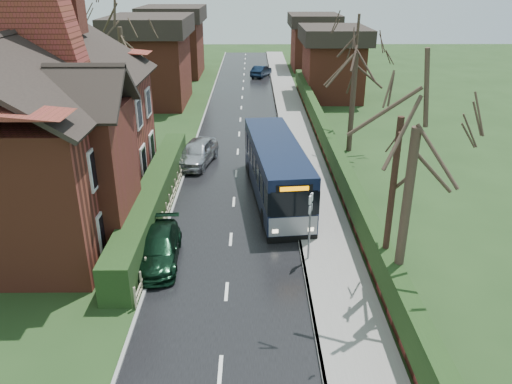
{
  "coord_description": "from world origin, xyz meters",
  "views": [
    {
      "loc": [
        0.99,
        -17.55,
        10.87
      ],
      "look_at": [
        1.14,
        3.19,
        1.8
      ],
      "focal_mm": 35.0,
      "sensor_mm": 36.0,
      "label": 1
    }
  ],
  "objects_px": {
    "bus_stop_sign": "(310,217)",
    "telegraph_pole": "(390,208)",
    "car_silver": "(197,152)",
    "bus": "(276,171)",
    "car_green": "(158,248)",
    "brick_house": "(42,128)"
  },
  "relations": [
    {
      "from": "brick_house",
      "to": "bus",
      "type": "height_order",
      "value": "brick_house"
    },
    {
      "from": "car_silver",
      "to": "bus_stop_sign",
      "type": "xyz_separation_m",
      "value": [
        5.71,
        -11.53,
        1.23
      ]
    },
    {
      "from": "brick_house",
      "to": "telegraph_pole",
      "type": "relative_size",
      "value": 2.19
    },
    {
      "from": "car_silver",
      "to": "telegraph_pole",
      "type": "relative_size",
      "value": 0.68
    },
    {
      "from": "bus",
      "to": "telegraph_pole",
      "type": "height_order",
      "value": "telegraph_pole"
    },
    {
      "from": "telegraph_pole",
      "to": "bus_stop_sign",
      "type": "bearing_deg",
      "value": 155.89
    },
    {
      "from": "bus",
      "to": "car_green",
      "type": "height_order",
      "value": "bus"
    },
    {
      "from": "bus",
      "to": "car_silver",
      "type": "relative_size",
      "value": 2.24
    },
    {
      "from": "car_silver",
      "to": "car_green",
      "type": "distance_m",
      "value": 11.54
    },
    {
      "from": "bus_stop_sign",
      "to": "brick_house",
      "type": "bearing_deg",
      "value": 178.7
    },
    {
      "from": "bus",
      "to": "bus_stop_sign",
      "type": "distance_m",
      "value": 6.5
    },
    {
      "from": "car_green",
      "to": "bus_stop_sign",
      "type": "bearing_deg",
      "value": -3.05
    },
    {
      "from": "car_green",
      "to": "telegraph_pole",
      "type": "height_order",
      "value": "telegraph_pole"
    },
    {
      "from": "telegraph_pole",
      "to": "car_green",
      "type": "bearing_deg",
      "value": -178.52
    },
    {
      "from": "car_green",
      "to": "bus_stop_sign",
      "type": "relative_size",
      "value": 1.41
    },
    {
      "from": "car_silver",
      "to": "bus_stop_sign",
      "type": "height_order",
      "value": "bus_stop_sign"
    },
    {
      "from": "brick_house",
      "to": "car_green",
      "type": "relative_size",
      "value": 3.41
    },
    {
      "from": "bus",
      "to": "car_green",
      "type": "relative_size",
      "value": 2.36
    },
    {
      "from": "bus_stop_sign",
      "to": "telegraph_pole",
      "type": "distance_m",
      "value": 3.52
    },
    {
      "from": "car_green",
      "to": "bus_stop_sign",
      "type": "distance_m",
      "value": 6.32
    },
    {
      "from": "car_silver",
      "to": "bus_stop_sign",
      "type": "distance_m",
      "value": 12.93
    },
    {
      "from": "car_silver",
      "to": "brick_house",
      "type": "bearing_deg",
      "value": -120.03
    }
  ]
}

